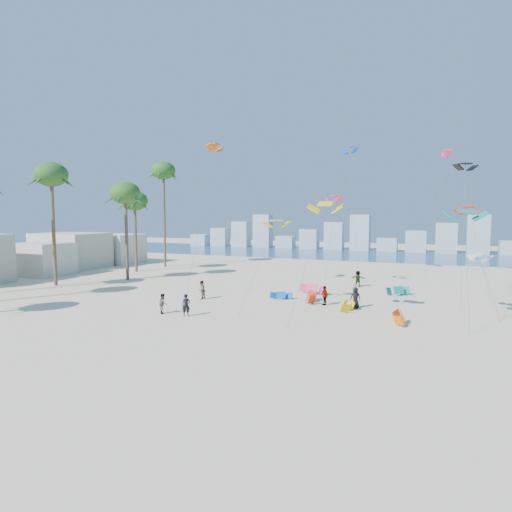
% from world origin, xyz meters
% --- Properties ---
extents(ground, '(220.00, 220.00, 0.00)m').
position_xyz_m(ground, '(0.00, 0.00, 0.00)').
color(ground, beige).
rests_on(ground, ground).
extents(ocean, '(220.00, 220.00, 0.00)m').
position_xyz_m(ocean, '(0.00, 72.00, 0.01)').
color(ocean, navy).
rests_on(ocean, ground).
extents(kitesurfer_near, '(0.80, 0.76, 1.85)m').
position_xyz_m(kitesurfer_near, '(-0.15, 8.64, 0.92)').
color(kitesurfer_near, black).
rests_on(kitesurfer_near, ground).
extents(kitesurfer_mid, '(1.02, 1.04, 1.70)m').
position_xyz_m(kitesurfer_mid, '(-2.54, 8.75, 0.85)').
color(kitesurfer_mid, gray).
rests_on(kitesurfer_mid, ground).
extents(kitesurfers_far, '(30.99, 20.68, 1.91)m').
position_xyz_m(kitesurfers_far, '(12.19, 19.71, 0.91)').
color(kitesurfers_far, black).
rests_on(kitesurfers_far, ground).
extents(grounded_kites, '(13.85, 14.91, 1.00)m').
position_xyz_m(grounded_kites, '(10.40, 19.08, 0.46)').
color(grounded_kites, blue).
rests_on(grounded_kites, ground).
extents(flying_kites, '(28.42, 32.51, 17.94)m').
position_xyz_m(flying_kites, '(12.78, 24.91, 12.01)').
color(flying_kites, yellow).
rests_on(flying_kites, ground).
extents(palm_row, '(11.17, 44.80, 16.83)m').
position_xyz_m(palm_row, '(-22.10, 16.17, 11.96)').
color(palm_row, brown).
rests_on(palm_row, ground).
extents(beachfront_buildings, '(11.50, 43.00, 6.00)m').
position_xyz_m(beachfront_buildings, '(-33.69, 20.82, 2.67)').
color(beachfront_buildings, beige).
rests_on(beachfront_buildings, ground).
extents(distant_skyline, '(85.00, 3.00, 8.40)m').
position_xyz_m(distant_skyline, '(-1.19, 82.00, 3.09)').
color(distant_skyline, '#9EADBF').
rests_on(distant_skyline, ground).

